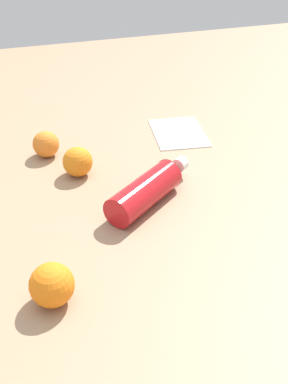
{
  "coord_description": "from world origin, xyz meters",
  "views": [
    {
      "loc": [
        -0.79,
        0.23,
        0.58
      ],
      "look_at": [
        0.0,
        -0.02,
        0.03
      ],
      "focal_mm": 45.26,
      "sensor_mm": 36.0,
      "label": 1
    }
  ],
  "objects_px": {
    "orange_1": "(78,162)",
    "orange_2": "(46,144)",
    "folded_napkin": "(179,132)",
    "orange_0": "(52,285)",
    "water_bottle": "(150,188)"
  },
  "relations": [
    {
      "from": "orange_0",
      "to": "orange_2",
      "type": "distance_m",
      "value": 0.49
    },
    {
      "from": "orange_2",
      "to": "folded_napkin",
      "type": "distance_m",
      "value": 0.35
    },
    {
      "from": "orange_1",
      "to": "folded_napkin",
      "type": "distance_m",
      "value": 0.32
    },
    {
      "from": "orange_1",
      "to": "orange_2",
      "type": "bearing_deg",
      "value": 26.4
    },
    {
      "from": "orange_1",
      "to": "folded_napkin",
      "type": "bearing_deg",
      "value": -66.88
    },
    {
      "from": "orange_1",
      "to": "folded_napkin",
      "type": "height_order",
      "value": "orange_1"
    },
    {
      "from": "orange_2",
      "to": "folded_napkin",
      "type": "bearing_deg",
      "value": -87.61
    },
    {
      "from": "orange_2",
      "to": "folded_napkin",
      "type": "height_order",
      "value": "orange_2"
    },
    {
      "from": "orange_0",
      "to": "orange_2",
      "type": "height_order",
      "value": "orange_0"
    },
    {
      "from": "water_bottle",
      "to": "orange_1",
      "type": "bearing_deg",
      "value": 92.64
    },
    {
      "from": "water_bottle",
      "to": "orange_1",
      "type": "relative_size",
      "value": 3.31
    },
    {
      "from": "orange_1",
      "to": "orange_2",
      "type": "distance_m",
      "value": 0.12
    },
    {
      "from": "orange_1",
      "to": "folded_napkin",
      "type": "xyz_separation_m",
      "value": [
        0.13,
        -0.3,
        -0.03
      ]
    },
    {
      "from": "water_bottle",
      "to": "orange_1",
      "type": "height_order",
      "value": "orange_1"
    },
    {
      "from": "orange_1",
      "to": "orange_2",
      "type": "height_order",
      "value": "orange_1"
    }
  ]
}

